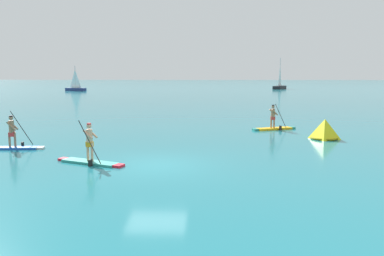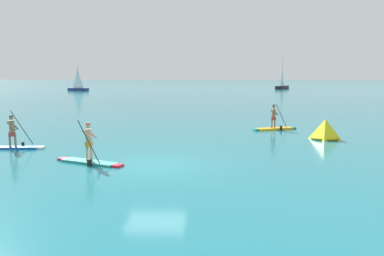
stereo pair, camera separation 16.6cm
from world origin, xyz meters
name	(u,v)px [view 1 (the left image)]	position (x,y,z in m)	size (l,w,h in m)	color
ground	(156,165)	(0.00, 0.00, 0.00)	(440.00, 440.00, 0.00)	#1E727F
paddleboarder_near_left	(13,142)	(-7.66, 3.32, 0.38)	(3.07, 0.88, 1.94)	blue
paddleboarder_mid_center	(90,155)	(-2.84, 0.22, 0.37)	(3.18, 1.70, 1.93)	teal
paddleboarder_far_right	(274,125)	(6.73, 10.84, 0.32)	(3.11, 1.58, 1.81)	yellow
race_marker_buoy	(325,130)	(9.01, 7.01, 0.52)	(1.67, 1.67, 1.17)	yellow
sailboat_left_horizon	(76,87)	(-26.37, 70.32, 0.76)	(4.78, 2.24, 5.46)	navy
sailboat_right_horizon	(280,86)	(20.43, 82.82, 0.77)	(4.36, 6.66, 7.56)	black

